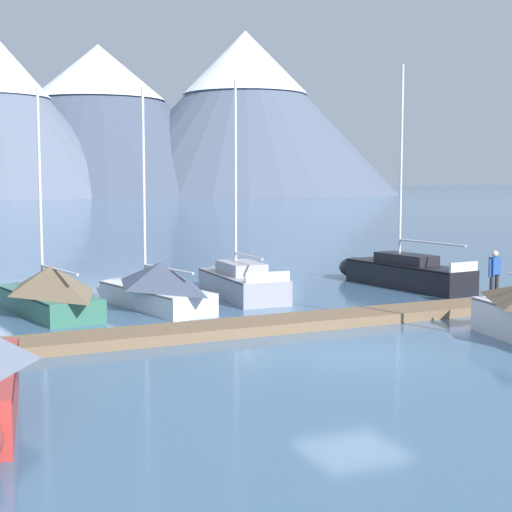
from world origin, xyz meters
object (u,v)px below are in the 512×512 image
object	(u,v)px
sailboat_mid_dock_port	(47,290)
sailboat_far_berth	(237,281)
sailboat_mid_dock_starboard	(153,286)
person_on_dock	(495,271)
sailboat_end_of_dock	(399,272)

from	to	relation	value
sailboat_mid_dock_port	sailboat_far_berth	xyz separation A→B (m)	(7.30, 1.09, -0.23)
sailboat_mid_dock_starboard	sailboat_far_berth	world-z (taller)	sailboat_far_berth
sailboat_far_berth	sailboat_mid_dock_starboard	bearing A→B (deg)	-159.08
sailboat_mid_dock_port	sailboat_far_berth	size ratio (longest dim) A/B	0.91
sailboat_mid_dock_starboard	person_on_dock	bearing A→B (deg)	-24.05
sailboat_end_of_dock	person_on_dock	size ratio (longest dim) A/B	5.38
sailboat_mid_dock_port	sailboat_mid_dock_starboard	world-z (taller)	sailboat_mid_dock_starboard
sailboat_mid_dock_port	sailboat_end_of_dock	xyz separation A→B (m)	(14.46, 0.62, -0.18)
person_on_dock	sailboat_far_berth	bearing A→B (deg)	138.48
sailboat_mid_dock_port	person_on_dock	xyz separation A→B (m)	(14.38, -5.18, 0.48)
sailboat_end_of_dock	sailboat_mid_dock_port	bearing A→B (deg)	-177.53
sailboat_mid_dock_port	sailboat_mid_dock_starboard	size ratio (longest dim) A/B	0.98
sailboat_far_berth	sailboat_end_of_dock	distance (m)	7.17
sailboat_end_of_dock	person_on_dock	distance (m)	5.84
sailboat_mid_dock_port	sailboat_far_berth	distance (m)	7.39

